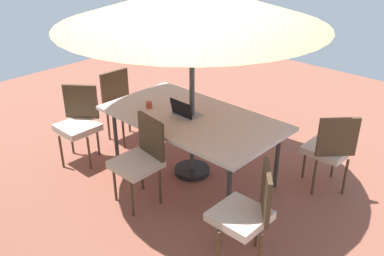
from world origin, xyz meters
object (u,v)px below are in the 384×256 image
(chair_northeast, at_px, (79,121))
(chair_southwest, at_px, (330,147))
(chair_northwest, at_px, (247,211))
(chair_north, at_px, (141,157))
(patio_umbrella, at_px, (192,5))
(laptop, at_px, (185,112))
(cup, at_px, (149,105))
(chair_east, at_px, (122,103))
(dining_table, at_px, (192,120))

(chair_northeast, distance_m, chair_southwest, 3.08)
(chair_northwest, height_order, chair_north, same)
(chair_north, bearing_deg, patio_umbrella, 96.21)
(chair_southwest, bearing_deg, chair_north, 2.58)
(laptop, distance_m, cup, 0.50)
(chair_northeast, bearing_deg, cup, -0.96)
(chair_east, bearing_deg, laptop, -90.00)
(dining_table, distance_m, chair_north, 0.81)
(chair_northwest, xyz_separation_m, laptop, (1.44, -0.72, 0.27))
(chair_north, height_order, cup, chair_north)
(dining_table, height_order, chair_southwest, chair_southwest)
(chair_northwest, xyz_separation_m, chair_north, (1.40, 0.03, 0.00))
(patio_umbrella, height_order, chair_north, patio_umbrella)
(dining_table, height_order, chair_north, chair_north)
(patio_umbrella, relative_size, chair_north, 2.97)
(patio_umbrella, bearing_deg, dining_table, 0.00)
(patio_umbrella, distance_m, cup, 1.36)
(chair_east, bearing_deg, patio_umbrella, -87.85)
(patio_umbrella, height_order, cup, patio_umbrella)
(chair_northeast, bearing_deg, chair_east, 57.34)
(dining_table, distance_m, patio_umbrella, 1.32)
(chair_east, xyz_separation_m, chair_northeast, (-0.06, 0.74, 0.00))
(dining_table, xyz_separation_m, patio_umbrella, (0.00, 0.00, 1.32))
(chair_east, height_order, chair_northeast, same)
(chair_east, relative_size, cup, 12.05)
(dining_table, distance_m, chair_northeast, 1.49)
(patio_umbrella, height_order, chair_northeast, patio_umbrella)
(chair_east, relative_size, laptop, 3.04)
(chair_east, xyz_separation_m, cup, (-0.80, 0.20, 0.26))
(chair_east, bearing_deg, chair_north, -118.41)
(dining_table, relative_size, chair_northwest, 2.19)
(chair_east, bearing_deg, chair_northwest, -103.09)
(chair_north, distance_m, laptop, 0.79)
(chair_north, xyz_separation_m, chair_southwest, (-1.39, -1.60, 0.00))
(laptop, xyz_separation_m, cup, (0.48, 0.13, -0.01))
(chair_southwest, height_order, laptop, laptop)
(laptop, bearing_deg, chair_northeast, 29.53)
(chair_southwest, distance_m, laptop, 1.69)
(dining_table, bearing_deg, chair_east, -0.75)
(chair_southwest, bearing_deg, chair_east, -30.20)
(chair_northeast, bearing_deg, dining_table, -7.84)
(dining_table, xyz_separation_m, chair_north, (0.02, 0.79, -0.18))
(chair_northeast, xyz_separation_m, cup, (-0.74, -0.55, 0.26))
(cup, bearing_deg, chair_north, 130.83)
(dining_table, xyz_separation_m, laptop, (0.07, 0.05, 0.09))
(chair_north, distance_m, chair_southwest, 2.12)
(chair_southwest, distance_m, cup, 2.18)
(chair_northwest, height_order, chair_southwest, same)
(chair_north, height_order, laptop, laptop)
(chair_northeast, relative_size, chair_southwest, 1.00)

